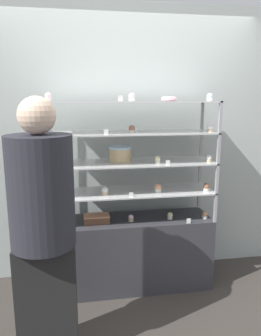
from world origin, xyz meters
TOP-DOWN VIEW (x-y plane):
  - ground_plane at (0.00, 0.00)m, footprint 20.00×20.00m
  - back_wall at (0.00, 0.36)m, footprint 8.00×0.05m
  - display_base at (0.00, 0.00)m, footprint 1.47×0.42m
  - display_riser_lower at (0.00, 0.00)m, footprint 1.47×0.42m
  - display_riser_middle at (0.00, 0.00)m, footprint 1.47×0.42m
  - display_riser_upper at (0.00, 0.00)m, footprint 1.47×0.42m
  - display_riser_top at (0.00, 0.00)m, footprint 1.47×0.42m
  - layer_cake_centerpiece at (-0.08, 0.07)m, footprint 0.20×0.20m
  - sheet_cake_frosted at (-0.31, -0.04)m, footprint 0.23×0.13m
  - cupcake_0 at (-0.68, -0.04)m, footprint 0.05×0.05m
  - cupcake_1 at (-0.01, -0.06)m, footprint 0.05×0.05m
  - cupcake_2 at (0.35, -0.06)m, footprint 0.05×0.05m
  - cupcake_3 at (0.67, -0.10)m, footprint 0.05×0.05m
  - price_tag_0 at (0.49, -0.19)m, footprint 0.04×0.00m
  - cupcake_4 at (-0.68, -0.08)m, footprint 0.06×0.06m
  - cupcake_5 at (-0.23, -0.08)m, footprint 0.06×0.06m
  - cupcake_6 at (0.23, -0.07)m, footprint 0.06×0.06m
  - cupcake_7 at (0.67, -0.11)m, footprint 0.06×0.06m
  - price_tag_1 at (-0.03, -0.19)m, footprint 0.04×0.00m
  - cupcake_8 at (-0.68, -0.11)m, footprint 0.05×0.05m
  - cupcake_9 at (0.22, -0.09)m, footprint 0.05×0.05m
  - cupcake_10 at (0.68, -0.11)m, footprint 0.05×0.05m
  - price_tag_2 at (0.28, -0.19)m, footprint 0.04×0.00m
  - cupcake_11 at (-0.68, -0.11)m, footprint 0.05×0.05m
  - cupcake_12 at (0.00, -0.07)m, footprint 0.05×0.05m
  - cupcake_13 at (0.68, -0.09)m, footprint 0.05×0.05m
  - price_tag_3 at (-0.23, -0.19)m, footprint 0.04×0.00m
  - cupcake_14 at (-0.67, -0.10)m, footprint 0.05×0.05m
  - cupcake_15 at (0.00, -0.07)m, footprint 0.05×0.05m
  - cupcake_16 at (0.68, -0.07)m, footprint 0.05×0.05m
  - price_tag_4 at (-0.11, -0.19)m, footprint 0.04×0.00m
  - donut_glazed at (0.33, -0.01)m, footprint 0.13×0.13m
  - customer_figure at (-0.69, -0.76)m, footprint 0.41×0.41m

SIDE VIEW (x-z plane):
  - ground_plane at x=0.00m, z-range 0.00..0.00m
  - display_base at x=0.00m, z-range 0.00..0.66m
  - price_tag_0 at x=0.49m, z-range 0.66..0.71m
  - cupcake_0 at x=-0.68m, z-range 0.66..0.72m
  - cupcake_1 at x=-0.01m, z-range 0.66..0.72m
  - cupcake_2 at x=0.35m, z-range 0.66..0.72m
  - cupcake_3 at x=0.67m, z-range 0.66..0.72m
  - sheet_cake_frosted at x=-0.31m, z-range 0.66..0.73m
  - display_riser_lower at x=0.00m, z-range 0.78..1.04m
  - customer_figure at x=-0.69m, z-range 0.06..1.81m
  - price_tag_1 at x=-0.03m, z-range 0.93..0.97m
  - cupcake_4 at x=-0.68m, z-range 0.92..1.00m
  - cupcake_5 at x=-0.23m, z-range 0.92..1.00m
  - cupcake_6 at x=0.23m, z-range 0.92..1.00m
  - cupcake_7 at x=0.67m, z-range 0.92..1.00m
  - display_riser_middle at x=0.00m, z-range 1.04..1.30m
  - price_tag_2 at x=0.28m, z-range 1.19..1.23m
  - cupcake_8 at x=-0.68m, z-range 1.19..1.25m
  - cupcake_9 at x=0.22m, z-range 1.19..1.25m
  - cupcake_10 at x=0.68m, z-range 1.19..1.25m
  - layer_cake_centerpiece at x=-0.08m, z-range 1.19..1.32m
  - back_wall at x=0.00m, z-range 0.00..2.60m
  - display_riser_upper at x=0.00m, z-range 1.30..1.57m
  - price_tag_3 at x=-0.23m, z-range 1.45..1.50m
  - cupcake_11 at x=-0.68m, z-range 1.45..1.52m
  - cupcake_12 at x=0.00m, z-range 1.45..1.52m
  - cupcake_13 at x=0.68m, z-range 1.45..1.52m
  - display_riser_top at x=0.00m, z-range 1.57..1.83m
  - donut_glazed at x=0.33m, z-range 1.71..1.75m
  - price_tag_4 at x=-0.11m, z-range 1.71..1.76m
  - cupcake_14 at x=-0.67m, z-range 1.71..1.78m
  - cupcake_15 at x=0.00m, z-range 1.71..1.78m
  - cupcake_16 at x=0.68m, z-range 1.71..1.78m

